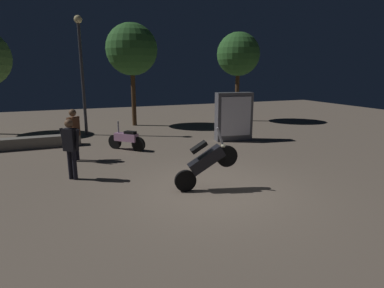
{
  "coord_description": "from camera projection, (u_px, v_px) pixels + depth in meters",
  "views": [
    {
      "loc": [
        -3.32,
        -6.98,
        3.03
      ],
      "look_at": [
        -0.12,
        1.15,
        1.0
      ],
      "focal_mm": 29.71,
      "sensor_mm": 36.0,
      "label": 1
    }
  ],
  "objects": [
    {
      "name": "ground_plane",
      "position": [
        213.0,
        191.0,
        8.2
      ],
      "size": [
        40.0,
        40.0,
        0.0
      ],
      "primitive_type": "plane",
      "color": "#756656"
    },
    {
      "name": "motorcycle_black_foreground",
      "position": [
        206.0,
        162.0,
        8.12
      ],
      "size": [
        1.66,
        0.43,
        1.63
      ],
      "rotation": [
        0.0,
        0.0,
        -0.14
      ],
      "color": "black",
      "rests_on": "ground_plane"
    },
    {
      "name": "motorcycle_pink_parked_left",
      "position": [
        126.0,
        139.0,
        12.29
      ],
      "size": [
        1.23,
        1.26,
        1.11
      ],
      "rotation": [
        0.0,
        0.0,
        2.35
      ],
      "color": "black",
      "rests_on": "ground_plane"
    },
    {
      "name": "person_rider_beside",
      "position": [
        71.0,
        144.0,
        8.84
      ],
      "size": [
        0.56,
        0.51,
        1.73
      ],
      "rotation": [
        0.0,
        0.0,
        3.99
      ],
      "color": "black",
      "rests_on": "ground_plane"
    },
    {
      "name": "person_bystander_far",
      "position": [
        74.0,
        130.0,
        10.68
      ],
      "size": [
        0.47,
        0.59,
        1.78
      ],
      "rotation": [
        0.0,
        0.0,
        5.64
      ],
      "color": "black",
      "rests_on": "ground_plane"
    },
    {
      "name": "streetlamp_near",
      "position": [
        81.0,
        62.0,
        14.54
      ],
      "size": [
        0.36,
        0.36,
        5.43
      ],
      "color": "#38383D",
      "rests_on": "ground_plane"
    },
    {
      "name": "tree_center_bg",
      "position": [
        132.0,
        50.0,
        17.03
      ],
      "size": [
        2.76,
        2.76,
        5.51
      ],
      "color": "#4C331E",
      "rests_on": "ground_plane"
    },
    {
      "name": "tree_right_bg",
      "position": [
        238.0,
        55.0,
        18.75
      ],
      "size": [
        2.53,
        2.53,
        5.23
      ],
      "color": "#4C331E",
      "rests_on": "ground_plane"
    },
    {
      "name": "kiosk_billboard",
      "position": [
        234.0,
        117.0,
        13.9
      ],
      "size": [
        1.65,
        0.74,
        2.1
      ],
      "rotation": [
        0.0,
        0.0,
        3.0
      ],
      "color": "#595960",
      "rests_on": "ground_plane"
    },
    {
      "name": "planter_wall_low",
      "position": [
        28.0,
        143.0,
        12.57
      ],
      "size": [
        4.0,
        0.5,
        0.45
      ],
      "color": "gray",
      "rests_on": "ground_plane"
    }
  ]
}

